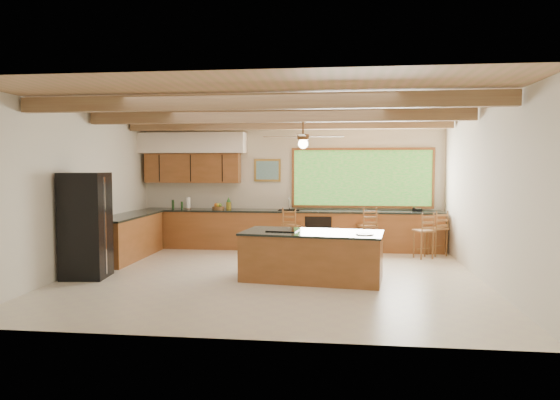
# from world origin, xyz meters

# --- Properties ---
(ground) EXTENTS (7.20, 7.20, 0.00)m
(ground) POSITION_xyz_m (0.00, 0.00, 0.00)
(ground) COLOR beige
(ground) RESTS_ON ground
(room_shell) EXTENTS (7.27, 6.54, 3.02)m
(room_shell) POSITION_xyz_m (-0.17, 0.65, 2.21)
(room_shell) COLOR beige
(room_shell) RESTS_ON ground
(counter_run) EXTENTS (7.12, 3.10, 1.22)m
(counter_run) POSITION_xyz_m (-0.82, 2.52, 0.46)
(counter_run) COLOR brown
(counter_run) RESTS_ON ground
(island) EXTENTS (2.50, 1.41, 0.85)m
(island) POSITION_xyz_m (0.71, -0.16, 0.42)
(island) COLOR brown
(island) RESTS_ON ground
(refrigerator) EXTENTS (0.78, 0.77, 1.84)m
(refrigerator) POSITION_xyz_m (-3.22, -0.48, 0.92)
(refrigerator) COLOR black
(refrigerator) RESTS_ON ground
(bar_stool_a) EXTENTS (0.44, 0.44, 1.03)m
(bar_stool_a) POSITION_xyz_m (0.10, 2.39, 0.61)
(bar_stool_a) COLOR brown
(bar_stool_a) RESTS_ON ground
(bar_stool_b) EXTENTS (0.48, 0.48, 1.05)m
(bar_stool_b) POSITION_xyz_m (1.79, 2.39, 0.62)
(bar_stool_b) COLOR brown
(bar_stool_b) RESTS_ON ground
(bar_stool_c) EXTENTS (0.47, 0.47, 0.98)m
(bar_stool_c) POSITION_xyz_m (2.94, 2.01, 0.58)
(bar_stool_c) COLOR brown
(bar_stool_c) RESTS_ON ground
(bar_stool_d) EXTENTS (0.47, 0.47, 0.99)m
(bar_stool_d) POSITION_xyz_m (3.30, 2.40, 0.59)
(bar_stool_d) COLOR brown
(bar_stool_d) RESTS_ON ground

